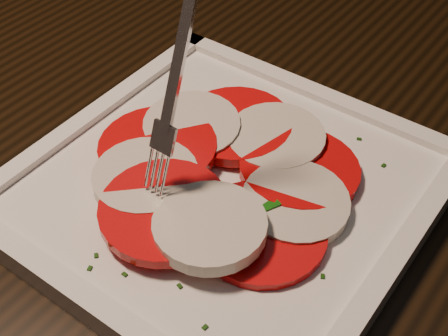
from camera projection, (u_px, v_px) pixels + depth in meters
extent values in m
cube|color=black|center=(268.00, 154.00, 0.52)|extent=(1.23, 0.84, 0.04)
cylinder|color=black|center=(124.00, 86.00, 1.21)|extent=(0.06, 0.06, 0.71)
cylinder|color=black|center=(319.00, 206.00, 1.18)|extent=(0.04, 0.04, 0.41)
cylinder|color=black|center=(392.00, 107.00, 1.40)|extent=(0.04, 0.04, 0.41)
cube|color=white|center=(224.00, 190.00, 0.45)|extent=(0.28, 0.28, 0.01)
cylinder|color=red|center=(261.00, 232.00, 0.41)|extent=(0.09, 0.09, 0.01)
cylinder|color=beige|center=(295.00, 203.00, 0.42)|extent=(0.07, 0.07, 0.02)
cylinder|color=red|center=(299.00, 169.00, 0.44)|extent=(0.09, 0.09, 0.01)
cylinder|color=beige|center=(276.00, 139.00, 0.47)|extent=(0.07, 0.07, 0.01)
cylinder|color=red|center=(236.00, 125.00, 0.48)|extent=(0.09, 0.09, 0.01)
cylinder|color=beige|center=(192.00, 127.00, 0.47)|extent=(0.07, 0.07, 0.01)
cylinder|color=red|center=(158.00, 148.00, 0.45)|extent=(0.09, 0.09, 0.01)
cylinder|color=beige|center=(146.00, 178.00, 0.43)|extent=(0.07, 0.07, 0.01)
cylinder|color=red|center=(165.00, 210.00, 0.41)|extent=(0.09, 0.09, 0.01)
cylinder|color=beige|center=(210.00, 226.00, 0.39)|extent=(0.07, 0.07, 0.01)
cube|color=#13570F|center=(282.00, 170.00, 0.44)|extent=(0.03, 0.01, 0.00)
cube|color=#13570F|center=(222.00, 220.00, 0.40)|extent=(0.03, 0.04, 0.01)
cube|color=#13570F|center=(189.00, 202.00, 0.42)|extent=(0.03, 0.02, 0.00)
cube|color=#13570F|center=(188.00, 222.00, 0.40)|extent=(0.02, 0.04, 0.01)
cube|color=#13570F|center=(131.00, 193.00, 0.42)|extent=(0.03, 0.02, 0.00)
cube|color=#13570F|center=(254.00, 212.00, 0.41)|extent=(0.02, 0.04, 0.00)
cube|color=#13570F|center=(165.00, 157.00, 0.45)|extent=(0.03, 0.03, 0.00)
cube|color=#13570F|center=(210.00, 219.00, 0.41)|extent=(0.04, 0.03, 0.00)
cube|color=#12380A|center=(96.00, 255.00, 0.40)|extent=(0.00, 0.00, 0.00)
cube|color=#12380A|center=(90.00, 268.00, 0.39)|extent=(0.00, 0.00, 0.00)
cube|color=#12380A|center=(215.00, 105.00, 0.51)|extent=(0.00, 0.00, 0.00)
cube|color=#12380A|center=(323.00, 276.00, 0.38)|extent=(0.00, 0.00, 0.00)
cube|color=#12380A|center=(105.00, 154.00, 0.46)|extent=(0.00, 0.00, 0.00)
cube|color=#12380A|center=(158.00, 120.00, 0.49)|extent=(0.00, 0.00, 0.00)
cube|color=#12380A|center=(352.00, 192.00, 0.44)|extent=(0.00, 0.00, 0.00)
cube|color=#12380A|center=(280.00, 109.00, 0.50)|extent=(0.00, 0.00, 0.00)
cube|color=#12380A|center=(205.00, 103.00, 0.51)|extent=(0.00, 0.00, 0.00)
cube|color=#12380A|center=(384.00, 165.00, 0.46)|extent=(0.00, 0.00, 0.00)
cube|color=#12380A|center=(289.00, 112.00, 0.50)|extent=(0.00, 0.00, 0.00)
cube|color=#12380A|center=(253.00, 279.00, 0.38)|extent=(0.00, 0.00, 0.00)
cube|color=#12380A|center=(202.00, 101.00, 0.51)|extent=(0.00, 0.00, 0.00)
cube|color=#12380A|center=(333.00, 143.00, 0.47)|extent=(0.00, 0.00, 0.00)
cube|color=#12380A|center=(339.00, 181.00, 0.44)|extent=(0.00, 0.00, 0.00)
cube|color=#12380A|center=(359.00, 139.00, 0.48)|extent=(0.00, 0.00, 0.00)
cube|color=#12380A|center=(205.00, 327.00, 0.36)|extent=(0.00, 0.00, 0.00)
cube|color=#12380A|center=(270.00, 277.00, 0.38)|extent=(0.00, 0.00, 0.00)
cube|color=#12380A|center=(125.00, 274.00, 0.39)|extent=(0.00, 0.00, 0.00)
cube|color=#12380A|center=(180.00, 286.00, 0.38)|extent=(0.00, 0.00, 0.00)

